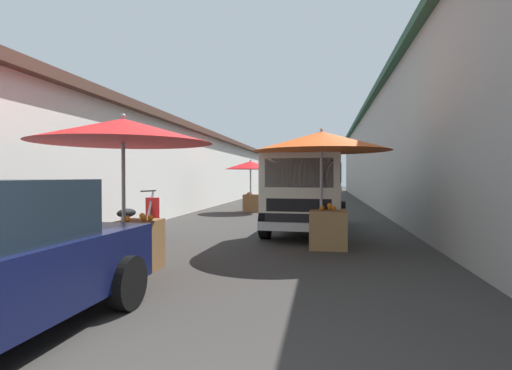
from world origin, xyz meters
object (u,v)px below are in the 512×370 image
(fruit_stall_far_right, at_px, (251,173))
(parked_scooter, at_px, (137,220))
(vendor_by_crates, at_px, (314,189))
(fruit_stall_near_right, at_px, (125,146))
(delivery_truck, at_px, (305,194))
(vendor_in_shade, at_px, (302,189))
(fruit_stall_far_left, at_px, (322,154))

(fruit_stall_far_right, xyz_separation_m, parked_scooter, (-7.42, 1.38, -1.18))
(parked_scooter, bearing_deg, vendor_by_crates, -25.74)
(fruit_stall_near_right, bearing_deg, vendor_by_crates, -12.70)
(delivery_truck, bearing_deg, vendor_in_shade, 3.68)
(fruit_stall_far_right, distance_m, parked_scooter, 7.64)
(fruit_stall_far_left, xyz_separation_m, fruit_stall_near_right, (-2.65, 2.94, 0.00))
(vendor_by_crates, bearing_deg, fruit_stall_far_left, -177.63)
(fruit_stall_far_left, distance_m, delivery_truck, 1.99)
(vendor_in_shade, bearing_deg, delivery_truck, -176.32)
(vendor_by_crates, bearing_deg, fruit_stall_far_right, 107.07)
(fruit_stall_near_right, height_order, delivery_truck, fruit_stall_near_right)
(fruit_stall_far_right, height_order, vendor_in_shade, fruit_stall_far_right)
(delivery_truck, bearing_deg, fruit_stall_far_right, 21.92)
(fruit_stall_far_left, height_order, vendor_by_crates, fruit_stall_far_left)
(vendor_by_crates, height_order, vendor_in_shade, vendor_in_shade)
(fruit_stall_far_right, relative_size, parked_scooter, 1.31)
(vendor_in_shade, bearing_deg, fruit_stall_near_right, 168.77)
(delivery_truck, xyz_separation_m, vendor_by_crates, (7.05, -0.06, -0.11))
(fruit_stall_far_left, relative_size, delivery_truck, 0.56)
(fruit_stall_near_right, bearing_deg, parked_scooter, 23.33)
(fruit_stall_far_right, bearing_deg, fruit_stall_far_left, -159.77)
(fruit_stall_far_left, relative_size, vendor_by_crates, 1.73)
(fruit_stall_near_right, relative_size, delivery_truck, 0.54)
(fruit_stall_far_left, height_order, fruit_stall_near_right, fruit_stall_far_left)
(delivery_truck, relative_size, parked_scooter, 3.01)
(vendor_in_shade, relative_size, parked_scooter, 1.01)
(fruit_stall_far_left, bearing_deg, vendor_in_shade, 5.91)
(delivery_truck, distance_m, vendor_in_shade, 6.27)
(fruit_stall_near_right, xyz_separation_m, fruit_stall_far_right, (10.63, 0.00, -0.31))
(fruit_stall_near_right, height_order, vendor_in_shade, fruit_stall_near_right)
(delivery_truck, height_order, parked_scooter, delivery_truck)
(fruit_stall_far_left, xyz_separation_m, vendor_in_shade, (7.99, 0.83, -0.96))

